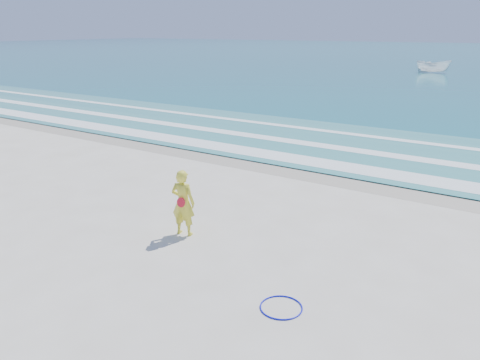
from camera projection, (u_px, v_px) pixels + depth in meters
The scene contains 9 objects.
ground at pixel (153, 259), 11.69m from camera, with size 400.00×400.00×0.00m, color silver.
wet_sand at pixel (308, 172), 18.85m from camera, with size 400.00×2.40×0.00m, color #B2A893.
shallow at pixel (353, 146), 22.81m from camera, with size 400.00×10.00×0.01m, color #59B7AD.
foam_near at pixel (322, 163), 19.86m from camera, with size 400.00×1.40×0.01m, color white.
foam_mid at pixel (347, 149), 22.17m from camera, with size 400.00×0.90×0.01m, color white.
foam_far at pixel (369, 136), 24.80m from camera, with size 400.00×0.60×0.01m, color white.
hoop at pixel (281, 307), 9.66m from camera, with size 0.89×0.89×0.03m, color #0B11CA.
boat at pixel (433, 66), 60.13m from camera, with size 1.57×4.19×1.62m, color white.
woman at pixel (183, 203), 12.85m from camera, with size 0.77×0.58×1.88m.
Camera 1 is at (7.57, -7.59, 5.51)m, focal length 35.00 mm.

